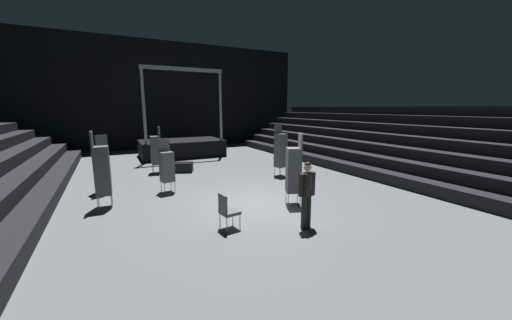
# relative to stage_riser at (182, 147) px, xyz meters

# --- Properties ---
(ground_plane) EXTENTS (22.00, 30.00, 0.10)m
(ground_plane) POSITION_rel_stage_riser_xyz_m (-0.00, -10.34, -0.67)
(ground_plane) COLOR #515459
(arena_end_wall) EXTENTS (22.00, 0.30, 8.00)m
(arena_end_wall) POSITION_rel_stage_riser_xyz_m (-0.00, 4.66, 3.38)
(arena_end_wall) COLOR black
(arena_end_wall) RESTS_ON ground_plane
(bleacher_bank_right) EXTENTS (5.25, 24.00, 3.15)m
(bleacher_bank_right) POSITION_rel_stage_riser_xyz_m (8.38, -9.34, 0.96)
(bleacher_bank_right) COLOR black
(bleacher_bank_right) RESTS_ON ground_plane
(stage_riser) EXTENTS (5.02, 3.01, 5.38)m
(stage_riser) POSITION_rel_stage_riser_xyz_m (0.00, 0.00, 0.00)
(stage_riser) COLOR black
(stage_riser) RESTS_ON ground_plane
(man_with_tie) EXTENTS (0.57, 0.34, 1.75)m
(man_with_tie) POSITION_rel_stage_riser_xyz_m (0.28, -12.73, 0.37)
(man_with_tie) COLOR black
(man_with_tie) RESTS_ON ground_plane
(chair_stack_front_left) EXTENTS (0.45, 0.45, 2.22)m
(chair_stack_front_left) POSITION_rel_stage_riser_xyz_m (-2.17, -4.23, 0.49)
(chair_stack_front_left) COLOR #B2B5BA
(chair_stack_front_left) RESTS_ON ground_plane
(chair_stack_front_right) EXTENTS (0.46, 0.46, 2.39)m
(chair_stack_front_right) POSITION_rel_stage_riser_xyz_m (-4.38, -8.57, 0.58)
(chair_stack_front_right) COLOR #B2B5BA
(chair_stack_front_right) RESTS_ON ground_plane
(chair_stack_mid_left) EXTENTS (0.57, 0.57, 2.31)m
(chair_stack_mid_left) POSITION_rel_stage_riser_xyz_m (1.04, -11.04, 0.53)
(chair_stack_mid_left) COLOR #B2B5BA
(chair_stack_mid_left) RESTS_ON ground_plane
(chair_stack_mid_right) EXTENTS (0.50, 0.50, 2.39)m
(chair_stack_mid_right) POSITION_rel_stage_riser_xyz_m (2.79, -7.46, 0.58)
(chair_stack_mid_right) COLOR #B2B5BA
(chair_stack_mid_right) RESTS_ON ground_plane
(chair_stack_mid_centre) EXTENTS (0.51, 0.51, 1.96)m
(chair_stack_mid_centre) POSITION_rel_stage_riser_xyz_m (-2.31, -7.77, 0.37)
(chair_stack_mid_centre) COLOR #B2B5BA
(chair_stack_mid_centre) RESTS_ON ground_plane
(chair_stack_rear_left) EXTENTS (0.57, 0.57, 2.14)m
(chair_stack_rear_left) POSITION_rel_stage_riser_xyz_m (-4.42, -6.74, 0.45)
(chair_stack_rear_left) COLOR #B2B5BA
(chair_stack_rear_left) RESTS_ON ground_plane
(equipment_road_case) EXTENTS (1.06, 0.90, 0.46)m
(equipment_road_case) POSITION_rel_stage_riser_xyz_m (-1.01, -4.67, -0.39)
(equipment_road_case) COLOR black
(equipment_road_case) RESTS_ON ground_plane
(loose_chair_near_man) EXTENTS (0.49, 0.49, 0.95)m
(loose_chair_near_man) POSITION_rel_stage_riser_xyz_m (-1.57, -11.88, -0.09)
(loose_chair_near_man) COLOR #B2B5BA
(loose_chair_near_man) RESTS_ON ground_plane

